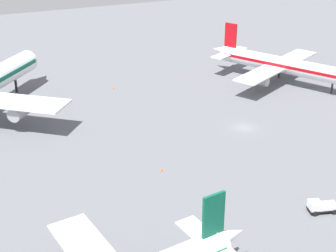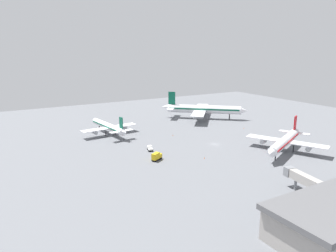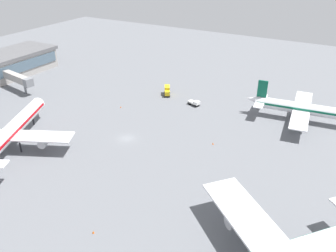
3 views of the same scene
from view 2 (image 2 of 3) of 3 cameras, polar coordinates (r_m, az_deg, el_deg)
name	(u,v)px [view 2 (image 2 of 3)]	position (r m, az deg, el deg)	size (l,w,h in m)	color
ground	(214,144)	(157.75, 8.24, -3.20)	(288.00, 288.00, 0.00)	slate
airplane_at_gate	(203,109)	(213.00, 6.21, 2.98)	(46.69, 42.44, 17.31)	white
airplane_taxiing	(109,127)	(175.86, -10.51, -0.09)	(31.45, 38.99, 11.87)	white
airplane_distant	(285,141)	(152.67, 20.04, -2.54)	(41.78, 34.69, 13.59)	white
catering_truck	(157,156)	(133.73, -2.04, -5.39)	(5.79, 4.47, 3.30)	black
pushback_tractor	(150,148)	(146.81, -3.21, -3.96)	(3.24, 4.76, 1.90)	black
jet_bridge	(305,180)	(110.85, 23.13, -8.73)	(5.73, 17.74, 6.74)	#9E9993
safety_cone_near_gate	(173,135)	(171.16, 0.85, -1.62)	(0.44, 0.44, 0.60)	#EA590C
safety_cone_mid_apron	(204,158)	(136.93, 6.48, -5.63)	(0.44, 0.44, 0.60)	#EA590C
safety_cone_far_side	(244,128)	(191.69, 13.30, -0.33)	(0.44, 0.44, 0.60)	#EA590C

